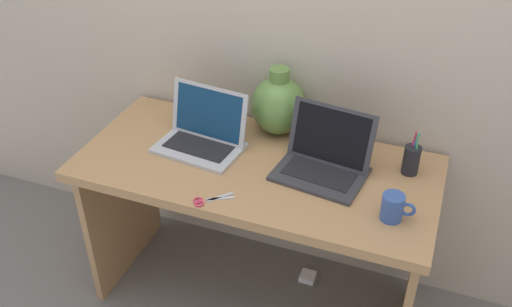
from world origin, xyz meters
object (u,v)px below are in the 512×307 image
(coffee_mug, at_px, (393,207))
(pen_cup, at_px, (411,159))
(laptop_left, at_px, (204,131))
(scissors, at_px, (206,200))
(power_brick, at_px, (308,277))
(green_vase, at_px, (278,105))
(laptop_right, at_px, (325,156))

(coffee_mug, relative_size, pen_cup, 0.63)
(laptop_left, bearing_deg, coffee_mug, -13.64)
(scissors, distance_m, power_brick, 0.90)
(power_brick, bearing_deg, green_vase, 157.78)
(laptop_left, distance_m, green_vase, 0.32)
(laptop_right, bearing_deg, scissors, -135.97)
(laptop_left, xyz_separation_m, scissors, (0.16, -0.33, -0.06))
(laptop_left, xyz_separation_m, pen_cup, (0.80, 0.10, -0.00))
(scissors, bearing_deg, laptop_right, 44.03)
(laptop_left, relative_size, coffee_mug, 3.09)
(pen_cup, bearing_deg, power_brick, 175.61)
(laptop_left, bearing_deg, power_brick, 16.07)
(coffee_mug, relative_size, power_brick, 1.65)
(laptop_left, height_order, green_vase, green_vase)
(green_vase, bearing_deg, laptop_right, -38.71)
(laptop_right, relative_size, pen_cup, 1.95)
(pen_cup, bearing_deg, green_vase, 169.18)
(coffee_mug, height_order, power_brick, coffee_mug)
(green_vase, xyz_separation_m, pen_cup, (0.56, -0.11, -0.07))
(laptop_right, xyz_separation_m, power_brick, (-0.06, 0.13, -0.79))
(laptop_right, bearing_deg, pen_cup, 17.70)
(laptop_right, distance_m, green_vase, 0.33)
(laptop_right, height_order, pen_cup, laptop_right)
(laptop_left, relative_size, pen_cup, 1.95)
(scissors, bearing_deg, pen_cup, 33.43)
(scissors, bearing_deg, laptop_left, 116.06)
(coffee_mug, bearing_deg, laptop_right, 146.26)
(green_vase, distance_m, power_brick, 0.88)
(laptop_right, height_order, coffee_mug, laptop_right)
(coffee_mug, distance_m, power_brick, 0.91)
(coffee_mug, xyz_separation_m, scissors, (-0.63, -0.14, -0.05))
(power_brick, bearing_deg, scissors, -121.44)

